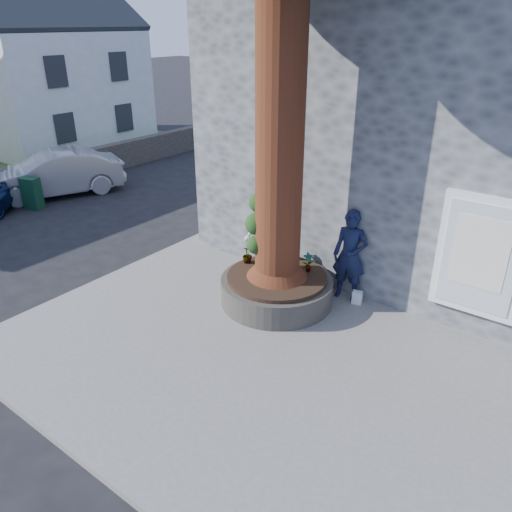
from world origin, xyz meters
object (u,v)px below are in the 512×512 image
Objects in this scene: woman at (259,237)px; a_board_sign at (32,193)px; planter at (277,289)px; man at (350,256)px; car_silver at (54,174)px.

woman reaches higher than a_board_sign.
a_board_sign reaches higher than planter.
planter is 1.19× the size of man.
woman reaches higher than car_silver.
car_silver is (-10.22, 1.51, 0.33)m from planter.
woman is at bearing 172.78° from man.
planter is at bearing -17.78° from a_board_sign.
man is at bearing -12.05° from a_board_sign.
planter is 1.59m from woman.
planter is at bearing -145.93° from man.
car_silver is (-11.30, 0.47, -0.34)m from man.
car_silver is at bearing 167.96° from man.
car_silver is at bearing -143.72° from woman.
a_board_sign is at bearing 178.24° from planter.
man is 1.18× the size of woman.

